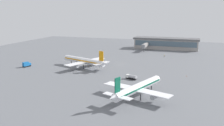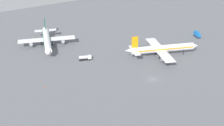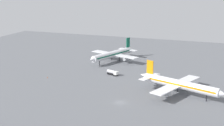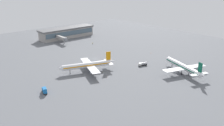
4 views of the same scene
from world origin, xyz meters
The scene contains 5 objects.
ground centered at (0.00, 0.00, 0.00)m, with size 288.00×288.00×0.00m, color slate.
airplane_at_gate centered at (19.76, 17.52, 4.45)m, with size 38.80×31.95×12.25m.
airplane_taxiing centered at (-25.88, 61.83, 4.37)m, with size 31.44×38.26×12.01m.
fuel_truck centered at (-16.22, 34.95, 1.39)m, with size 6.57×3.93×2.50m.
safety_cone_near_gate centered at (-44.28, 19.20, 0.30)m, with size 0.44×0.44×0.60m, color #EA590C.
Camera 3 is at (39.53, -114.90, 46.71)m, focal length 53.21 mm.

